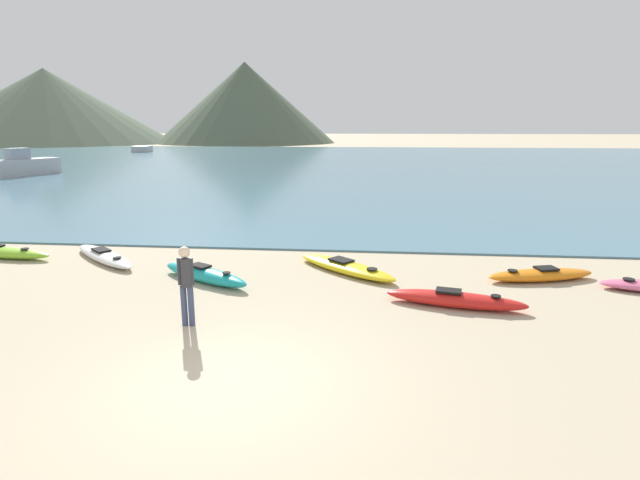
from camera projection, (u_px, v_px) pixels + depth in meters
name	position (u px, v px, depth m)	size (l,w,h in m)	color
ground_plane	(228.00, 383.00, 7.50)	(400.00, 400.00, 0.00)	tan
bay_water	(350.00, 163.00, 49.21)	(160.00, 70.00, 0.06)	teal
far_hill_left	(47.00, 106.00, 99.89)	(48.94, 48.94, 14.61)	#4C5B47
far_hill_midleft	(246.00, 103.00, 102.65)	(36.88, 36.88, 16.12)	#4C5B47
kayak_on_sand_0	(205.00, 274.00, 12.32)	(2.77, 1.99, 0.40)	teal
kayak_on_sand_1	(346.00, 267.00, 13.11)	(3.01, 2.78, 0.31)	yellow
kayak_on_sand_3	(541.00, 275.00, 12.41)	(2.86, 1.39, 0.32)	orange
kayak_on_sand_4	(104.00, 256.00, 14.23)	(3.06, 2.74, 0.30)	white
kayak_on_sand_5	(455.00, 299.00, 10.61)	(2.99, 1.20, 0.36)	red
person_near_foreground	(186.00, 281.00, 9.45)	(0.32, 0.27, 1.57)	#384260
moored_boat_0	(142.00, 149.00, 68.63)	(2.73, 3.45, 0.81)	#B2B2B7
moored_boat_1	(24.00, 165.00, 37.46)	(3.17, 5.12, 2.01)	#B2B2B7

